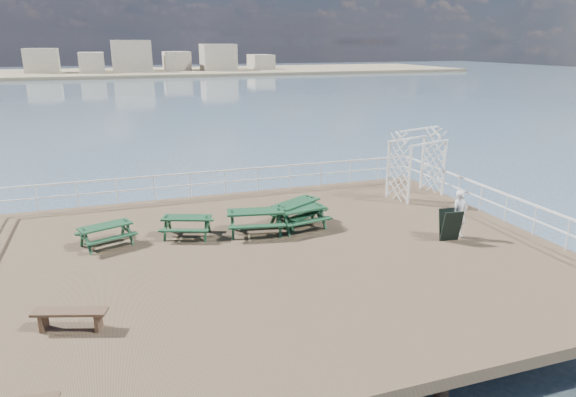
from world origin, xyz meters
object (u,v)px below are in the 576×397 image
at_px(picnic_table_e, 301,214).
at_px(picnic_table_a, 106,231).
at_px(picnic_table_b, 187,222).
at_px(picnic_table_c, 296,208).
at_px(trellis_arbor, 416,166).
at_px(picnic_table_d, 255,217).
at_px(person, 459,214).
at_px(flat_bench_far, 70,315).

bearing_deg(picnic_table_e, picnic_table_a, 165.37).
xyz_separation_m(picnic_table_b, picnic_table_e, (3.90, -0.51, 0.04)).
relative_size(picnic_table_c, trellis_arbor, 0.83).
relative_size(picnic_table_d, trellis_arbor, 0.74).
distance_m(picnic_table_d, person, 6.84).
xyz_separation_m(picnic_table_d, picnic_table_e, (1.63, -0.05, -0.05)).
xyz_separation_m(picnic_table_a, picnic_table_e, (6.48, -0.54, 0.04)).
xyz_separation_m(picnic_table_b, person, (8.62, -2.99, 0.30)).
bearing_deg(picnic_table_d, person, -11.06).
bearing_deg(picnic_table_d, flat_bench_far, -130.06).
relative_size(picnic_table_c, flat_bench_far, 1.41).
height_order(picnic_table_c, trellis_arbor, trellis_arbor).
bearing_deg(picnic_table_a, picnic_table_d, -25.95).
height_order(picnic_table_e, person, person).
bearing_deg(picnic_table_b, picnic_table_e, 12.77).
height_order(picnic_table_c, picnic_table_d, picnic_table_d).
xyz_separation_m(picnic_table_d, flat_bench_far, (-5.64, -4.61, -0.23)).
bearing_deg(trellis_arbor, picnic_table_b, 173.11).
height_order(picnic_table_b, flat_bench_far, picnic_table_b).
bearing_deg(picnic_table_e, picnic_table_c, 77.72).
xyz_separation_m(picnic_table_e, person, (4.72, -2.48, 0.26)).
xyz_separation_m(picnic_table_e, flat_bench_far, (-7.27, -4.55, -0.19)).
height_order(picnic_table_b, picnic_table_d, picnic_table_d).
distance_m(picnic_table_b, trellis_arbor, 10.04).
height_order(picnic_table_d, picnic_table_e, picnic_table_d).
distance_m(picnic_table_c, picnic_table_e, 0.57).
bearing_deg(picnic_table_d, picnic_table_b, 179.30).
height_order(picnic_table_a, flat_bench_far, picnic_table_a).
relative_size(picnic_table_b, person, 1.23).
height_order(picnic_table_b, picnic_table_e, picnic_table_e).
relative_size(picnic_table_c, person, 1.49).
relative_size(picnic_table_b, picnic_table_e, 1.00).
distance_m(picnic_table_c, trellis_arbor, 6.21).
xyz_separation_m(picnic_table_c, flat_bench_far, (-7.29, -5.12, -0.23)).
xyz_separation_m(picnic_table_c, picnic_table_d, (-1.66, -0.51, 0.00)).
bearing_deg(picnic_table_a, picnic_table_c, -20.03).
bearing_deg(picnic_table_a, trellis_arbor, -12.79).
relative_size(picnic_table_a, trellis_arbor, 0.68).
height_order(picnic_table_e, flat_bench_far, picnic_table_e).
bearing_deg(picnic_table_c, trellis_arbor, -14.73).
xyz_separation_m(picnic_table_a, picnic_table_d, (4.85, -0.48, 0.09)).
bearing_deg(picnic_table_c, picnic_table_b, 150.95).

